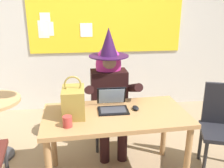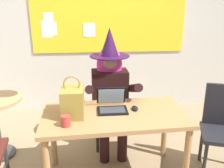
% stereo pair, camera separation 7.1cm
% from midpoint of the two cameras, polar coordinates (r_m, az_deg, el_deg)
% --- Properties ---
extents(wall_back_bulletin, '(5.28, 2.06, 2.75)m').
position_cam_midpoint_polar(wall_back_bulletin, '(4.00, -1.93, 13.82)').
color(wall_back_bulletin, beige).
rests_on(wall_back_bulletin, ground).
extents(desk_main, '(1.39, 0.77, 0.72)m').
position_cam_midpoint_polar(desk_main, '(2.37, -0.02, -8.84)').
color(desk_main, '#A37547').
rests_on(desk_main, ground).
extents(chair_at_desk, '(0.44, 0.44, 0.89)m').
position_cam_midpoint_polar(chair_at_desk, '(3.07, -1.56, -4.96)').
color(chair_at_desk, '#4C1E19').
rests_on(chair_at_desk, ground).
extents(person_costumed, '(0.60, 0.70, 1.45)m').
position_cam_midpoint_polar(person_costumed, '(2.85, -1.29, -0.52)').
color(person_costumed, black).
rests_on(person_costumed, ground).
extents(laptop, '(0.29, 0.28, 0.21)m').
position_cam_midpoint_polar(laptop, '(2.40, -0.72, -4.80)').
color(laptop, black).
rests_on(laptop, desk_main).
extents(computer_mouse, '(0.07, 0.11, 0.03)m').
position_cam_midpoint_polar(computer_mouse, '(2.41, 4.66, -5.56)').
color(computer_mouse, black).
rests_on(computer_mouse, desk_main).
extents(handbag, '(0.20, 0.30, 0.38)m').
position_cam_midpoint_polar(handbag, '(2.28, -9.80, -4.05)').
color(handbag, olive).
rests_on(handbag, desk_main).
extents(coffee_mug, '(0.08, 0.08, 0.09)m').
position_cam_midpoint_polar(coffee_mug, '(2.11, -11.27, -8.55)').
color(coffee_mug, '#B23833').
rests_on(coffee_mug, desk_main).
extents(chair_extra_corner, '(0.53, 0.53, 0.92)m').
position_cam_midpoint_polar(chair_extra_corner, '(2.81, 23.52, -8.31)').
color(chair_extra_corner, black).
rests_on(chair_extra_corner, ground).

